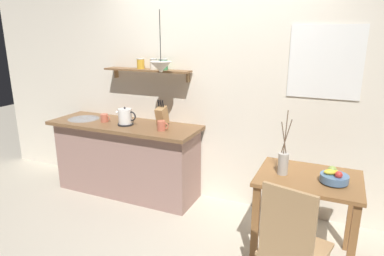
# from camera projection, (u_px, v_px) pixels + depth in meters

# --- Properties ---
(ground_plane) EXTENTS (14.00, 14.00, 0.00)m
(ground_plane) POSITION_uv_depth(u_px,v_px,m) (191.00, 222.00, 3.53)
(ground_plane) COLOR #BCB29E
(back_wall) EXTENTS (6.80, 0.11, 2.70)m
(back_wall) POSITION_uv_depth(u_px,v_px,m) (232.00, 87.00, 3.65)
(back_wall) COLOR silver
(back_wall) RESTS_ON ground_plane
(kitchen_counter) EXTENTS (1.83, 0.63, 0.89)m
(kitchen_counter) POSITION_uv_depth(u_px,v_px,m) (127.00, 158.00, 4.08)
(kitchen_counter) COLOR gray
(kitchen_counter) RESTS_ON ground_plane
(wall_shelf) EXTENTS (1.07, 0.20, 0.26)m
(wall_shelf) POSITION_uv_depth(u_px,v_px,m) (150.00, 68.00, 3.83)
(wall_shelf) COLOR brown
(dining_table) EXTENTS (0.83, 0.65, 0.77)m
(dining_table) POSITION_uv_depth(u_px,v_px,m) (307.00, 193.00, 2.82)
(dining_table) COLOR brown
(dining_table) RESTS_ON ground_plane
(dining_chair_near) EXTENTS (0.50, 0.53, 0.98)m
(dining_chair_near) POSITION_uv_depth(u_px,v_px,m) (291.00, 244.00, 2.28)
(dining_chair_near) COLOR tan
(dining_chair_near) RESTS_ON ground_plane
(fruit_bowl) EXTENTS (0.22, 0.22, 0.13)m
(fruit_bowl) POSITION_uv_depth(u_px,v_px,m) (334.00, 177.00, 2.65)
(fruit_bowl) COLOR #51759E
(fruit_bowl) RESTS_ON dining_table
(twig_vase) EXTENTS (0.09, 0.09, 0.55)m
(twig_vase) POSITION_uv_depth(u_px,v_px,m) (283.00, 163.00, 2.80)
(twig_vase) COLOR #B7B2A8
(twig_vase) RESTS_ON dining_table
(electric_kettle) EXTENTS (0.26, 0.18, 0.21)m
(electric_kettle) POSITION_uv_depth(u_px,v_px,m) (125.00, 117.00, 3.85)
(electric_kettle) COLOR black
(electric_kettle) RESTS_ON kitchen_counter
(knife_block) EXTENTS (0.10, 0.18, 0.31)m
(knife_block) POSITION_uv_depth(u_px,v_px,m) (162.00, 116.00, 3.80)
(knife_block) COLOR tan
(knife_block) RESTS_ON kitchen_counter
(coffee_mug_by_sink) EXTENTS (0.13, 0.09, 0.10)m
(coffee_mug_by_sink) POSITION_uv_depth(u_px,v_px,m) (105.00, 118.00, 4.00)
(coffee_mug_by_sink) COLOR #C6664C
(coffee_mug_by_sink) RESTS_ON kitchen_counter
(coffee_mug_spare) EXTENTS (0.13, 0.09, 0.11)m
(coffee_mug_spare) POSITION_uv_depth(u_px,v_px,m) (162.00, 126.00, 3.64)
(coffee_mug_spare) COLOR #C6664C
(coffee_mug_spare) RESTS_ON kitchen_counter
(pendant_lamp) EXTENTS (0.23, 0.23, 0.63)m
(pendant_lamp) POSITION_uv_depth(u_px,v_px,m) (161.00, 67.00, 3.50)
(pendant_lamp) COLOR black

